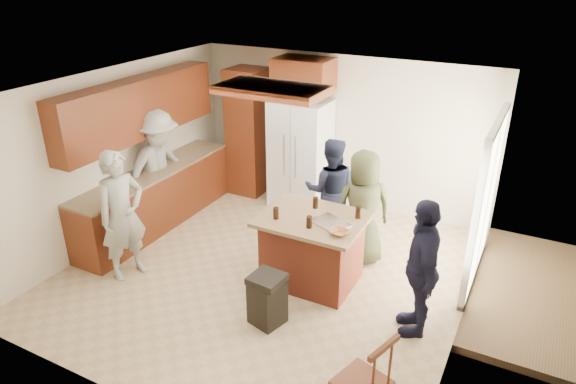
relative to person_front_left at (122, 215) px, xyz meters
The scene contains 12 objects.
person_front_left is the anchor object (origin of this frame).
person_behind_left 2.90m from the person_front_left, 47.06° to the left, with size 0.76×0.47×1.57m, color #191D32.
person_behind_right 3.12m from the person_front_left, 33.12° to the left, with size 0.79×0.52×1.62m, color #343720.
person_side_right 3.72m from the person_front_left, ahead, with size 0.95×0.49×1.63m, color #191932.
person_counter 1.46m from the person_front_left, 111.59° to the left, with size 1.19×0.55×1.84m, color gray.
left_cabinetry 1.40m from the person_front_left, 116.47° to the left, with size 0.64×3.00×2.30m.
back_wall_units 3.11m from the person_front_left, 84.65° to the left, with size 1.80×0.60×2.45m.
refrigerator 3.16m from the person_front_left, 70.23° to the left, with size 0.90×0.76×1.80m.
kitchen_island 2.46m from the person_front_left, 23.43° to the left, with size 1.28×1.03×0.93m.
island_items 2.61m from the person_front_left, 19.55° to the left, with size 1.01×0.67×0.15m.
trash_bin 2.20m from the person_front_left, ahead, with size 0.42×0.42×0.63m.
spindle_chair 3.71m from the person_front_left, 13.75° to the right, with size 0.53×0.53×0.99m.
Camera 1 is at (2.93, -5.04, 3.86)m, focal length 32.00 mm.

